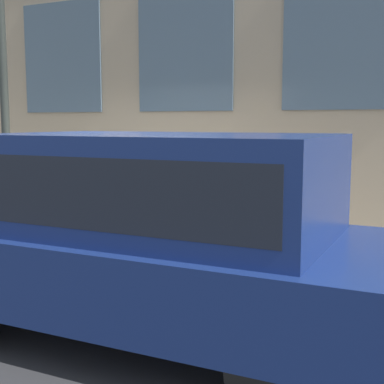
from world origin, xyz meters
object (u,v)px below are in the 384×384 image
(fire_hydrant, at_px, (160,226))
(parked_truck_navy_near, at_px, (155,225))
(person, at_px, (224,193))
(street_lamp, at_px, (1,20))

(fire_hydrant, relative_size, parked_truck_navy_near, 0.19)
(person, bearing_deg, parked_truck_navy_near, -100.81)
(person, bearing_deg, fire_hydrant, -164.38)
(parked_truck_navy_near, height_order, street_lamp, street_lamp)
(fire_hydrant, distance_m, street_lamp, 3.79)
(person, distance_m, parked_truck_navy_near, 2.23)
(person, xyz_separation_m, street_lamp, (-0.26, 3.33, 2.32))
(fire_hydrant, height_order, parked_truck_navy_near, parked_truck_navy_near)
(parked_truck_navy_near, distance_m, street_lamp, 4.69)
(fire_hydrant, distance_m, person, 0.89)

